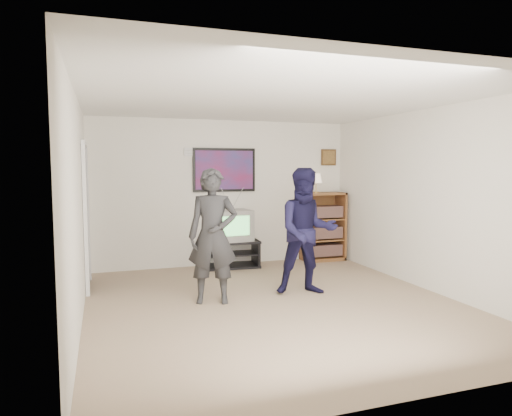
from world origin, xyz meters
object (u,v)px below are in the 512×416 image
bookshelf (323,226)px  media_stand (232,254)px  person_tall (213,236)px  person_short (307,231)px  crt_television (232,225)px

bookshelf → media_stand: bearing=-178.4°
person_tall → media_stand: bearing=84.0°
media_stand → bookshelf: size_ratio=0.76×
media_stand → person_tall: (-0.76, -1.88, 0.61)m
bookshelf → person_short: size_ratio=0.73×
media_stand → crt_television: 0.49m
bookshelf → person_tall: 3.17m
crt_television → bookshelf: size_ratio=0.50×
media_stand → person_short: person_short is taller
media_stand → person_tall: 2.12m
person_tall → person_short: person_short is taller
crt_television → person_short: person_short is taller
media_stand → bookshelf: (1.75, 0.05, 0.39)m
crt_television → media_stand: bearing=174.0°
crt_television → bookshelf: bookshelf is taller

